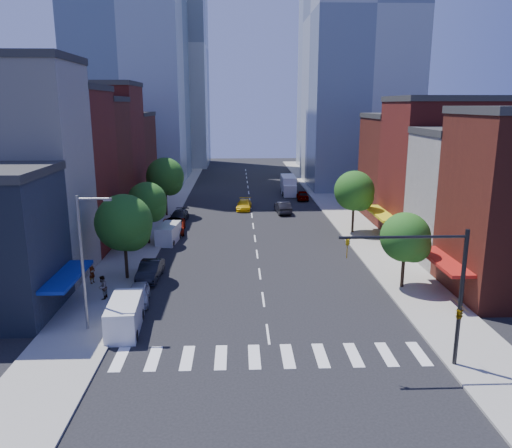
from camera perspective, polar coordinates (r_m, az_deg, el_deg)
The scene contains 33 objects.
ground at distance 33.59m, azimuth 1.37°, elevation -12.47°, with size 220.00×220.00×0.00m, color black.
sidewalk_left at distance 72.42m, azimuth -10.52°, elevation 1.63°, with size 5.00×120.00×0.15m, color gray.
sidewalk_right at distance 73.08m, azimuth 9.27°, elevation 1.79°, with size 5.00×120.00×0.15m, color gray.
crosswalk at distance 30.92m, azimuth 1.72°, elevation -14.89°, with size 19.00×3.00×0.01m, color silver.
bldg_left_1 at distance 46.60m, azimuth -26.42°, elevation 5.07°, with size 12.00×8.00×18.00m, color beige.
bldg_left_2 at distance 54.52m, azimuth -22.73°, elevation 5.40°, with size 12.00×9.00×16.00m, color maroon.
bldg_left_3 at distance 62.55m, azimuth -20.02°, elevation 6.09°, with size 12.00×8.00×15.00m, color #561E15.
bldg_left_4 at distance 70.55m, azimuth -18.01°, elevation 7.81°, with size 12.00×9.00×17.00m, color maroon.
bldg_left_5 at distance 79.88m, azimuth -16.09°, elevation 7.09°, with size 12.00×10.00×13.00m, color #561E15.
bldg_right_1 at distance 51.36m, azimuth 24.41°, elevation 2.53°, with size 12.00×8.00×12.00m, color beige.
bldg_right_2 at distance 59.23m, azimuth 20.74°, elevation 5.65°, with size 12.00×10.00×15.00m, color maroon.
bldg_right_3 at distance 68.60m, azimuth 17.48°, elevation 6.02°, with size 12.00×10.00×13.00m, color #561E15.
tower_ne at distance 95.93m, azimuth 12.00°, elevation 22.42°, with size 18.00×20.00×60.00m, color #9EA5AD.
tower_far_w at distance 126.86m, azimuth -10.00°, elevation 19.34°, with size 18.00×18.00×56.00m, color #9EA5AD.
traffic_signal at distance 30.15m, azimuth 21.39°, elevation -7.96°, with size 7.24×2.24×8.00m.
streetlight at distance 34.00m, azimuth -19.00°, elevation -3.36°, with size 2.25×0.25×9.00m.
tree_left_near at distance 43.26m, azimuth -14.68°, elevation -0.09°, with size 4.80×4.80×7.30m.
tree_left_mid at distance 53.87m, azimuth -12.20°, elevation 2.31°, with size 4.20×4.20×6.65m.
tree_left_far at distance 67.40m, azimuth -10.22°, elevation 5.19°, with size 5.00×5.00×7.75m.
tree_right_near at distance 41.75m, azimuth 16.90°, elevation -1.68°, with size 4.00×4.00×6.20m.
tree_right_far at distance 58.51m, azimuth 11.31°, elevation 3.56°, with size 4.60×4.60×7.20m.
parked_car_front at distance 39.27m, azimuth -13.26°, elevation -7.81°, with size 1.60×3.97×1.35m, color #B6B6BB.
parked_car_second at distance 44.04m, azimuth -12.00°, elevation -5.22°, with size 1.68×4.81×1.59m, color black.
parked_car_third at distance 59.24m, azimuth -9.45°, elevation -0.24°, with size 2.69×5.83×1.62m, color #999999.
parked_car_rear at distance 64.78m, azimuth -8.82°, elevation 0.88°, with size 2.00×4.91×1.42m, color black.
cargo_van_near at distance 34.70m, azimuth -14.81°, elevation -10.18°, with size 2.28×5.01×2.08m.
cargo_van_far at distance 55.15m, azimuth -10.00°, elevation -1.11°, with size 2.35×4.83×1.99m.
taxi at distance 71.41m, azimuth -1.38°, elevation 2.21°, with size 1.99×4.90×1.42m, color yellow.
traffic_car_oncoming at distance 69.19m, azimuth 3.08°, elevation 1.92°, with size 1.74×4.98×1.64m, color black.
traffic_car_far at distance 79.11m, azimuth 5.34°, elevation 3.30°, with size 1.79×4.44×1.51m, color #999999.
box_truck at distance 84.05m, azimuth 3.73°, elevation 4.39°, with size 2.45×7.50×3.00m.
pedestrian_near at distance 43.95m, azimuth -18.24°, elevation -5.33°, with size 0.64×0.42×1.76m, color #999999.
pedestrian_far at distance 40.19m, azimuth -17.15°, elevation -6.95°, with size 0.90×0.70×1.85m, color #999999.
Camera 1 is at (-1.92, -30.13, 14.72)m, focal length 35.00 mm.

